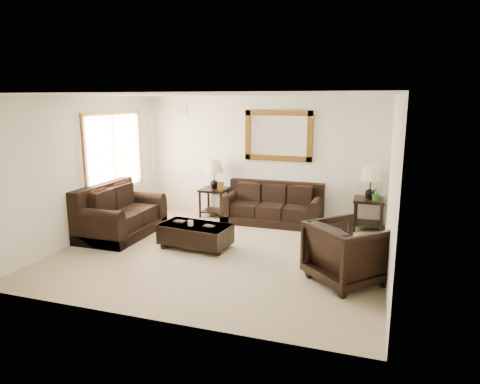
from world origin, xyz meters
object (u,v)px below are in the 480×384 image
(coffee_table, at_px, (195,233))
(armchair, at_px, (348,250))
(loveseat, at_px, (119,216))
(end_table_right, at_px, (370,189))
(sofa, at_px, (273,208))
(end_table_left, at_px, (214,180))

(coffee_table, xyz_separation_m, armchair, (2.71, -0.69, 0.23))
(loveseat, bearing_deg, end_table_right, -68.18)
(loveseat, xyz_separation_m, armchair, (4.46, -0.92, 0.13))
(end_table_right, distance_m, armchair, 2.82)
(armchair, bearing_deg, coffee_table, 30.25)
(sofa, distance_m, loveseat, 3.22)
(end_table_right, bearing_deg, loveseat, -158.18)
(end_table_left, height_order, end_table_right, end_table_right)
(loveseat, relative_size, end_table_right, 1.35)
(sofa, bearing_deg, loveseat, -146.21)
(end_table_right, xyz_separation_m, coffee_table, (-2.92, -2.11, -0.59))
(end_table_left, xyz_separation_m, armchair, (3.18, -2.80, -0.35))
(sofa, xyz_separation_m, armchair, (1.78, -2.72, 0.19))
(sofa, height_order, loveseat, loveseat)
(sofa, bearing_deg, end_table_right, 2.18)
(sofa, height_order, end_table_right, end_table_right)
(end_table_left, distance_m, coffee_table, 2.24)
(end_table_left, relative_size, coffee_table, 0.97)
(end_table_left, height_order, coffee_table, end_table_left)
(loveseat, height_order, end_table_left, end_table_left)
(end_table_right, xyz_separation_m, armchair, (-0.20, -2.79, -0.36))
(loveseat, xyz_separation_m, end_table_right, (4.67, 1.87, 0.49))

